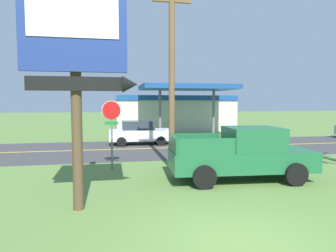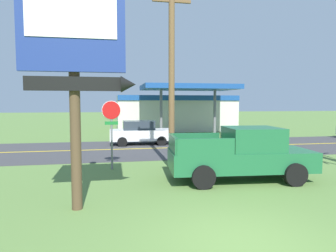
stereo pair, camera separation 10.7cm
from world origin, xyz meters
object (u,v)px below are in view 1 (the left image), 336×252
object	(u,v)px
gas_station	(174,112)
pickup_green_parked_on_lawn	(242,154)
utility_pole	(172,64)
car_white_near_lane	(140,133)
motel_sign	(77,47)
stop_sign	(112,122)

from	to	relation	value
gas_station	pickup_green_parked_on_lawn	size ratio (longest dim) A/B	2.25
utility_pole	car_white_near_lane	world-z (taller)	utility_pole
pickup_green_parked_on_lawn	car_white_near_lane	size ratio (longest dim) A/B	1.27
motel_sign	car_white_near_lane	world-z (taller)	motel_sign
motel_sign	car_white_near_lane	size ratio (longest dim) A/B	1.52
motel_sign	stop_sign	world-z (taller)	motel_sign
gas_station	pickup_green_parked_on_lawn	bearing A→B (deg)	-95.05
motel_sign	utility_pole	distance (m)	5.84
pickup_green_parked_on_lawn	utility_pole	bearing A→B (deg)	130.49
motel_sign	gas_station	distance (m)	24.12
car_white_near_lane	pickup_green_parked_on_lawn	bearing A→B (deg)	-74.65
gas_station	utility_pole	bearing A→B (deg)	-102.38
motel_sign	stop_sign	bearing A→B (deg)	79.96
utility_pole	pickup_green_parked_on_lawn	bearing A→B (deg)	-49.51
motel_sign	stop_sign	xyz separation A→B (m)	(0.87, 4.91, -2.25)
stop_sign	motel_sign	bearing A→B (deg)	-100.04
motel_sign	utility_pole	xyz separation A→B (m)	(3.45, 4.71, 0.24)
stop_sign	car_white_near_lane	distance (m)	7.83
stop_sign	gas_station	distance (m)	19.08
utility_pole	pickup_green_parked_on_lawn	world-z (taller)	utility_pole
motel_sign	utility_pole	bearing A→B (deg)	53.81
motel_sign	pickup_green_parked_on_lawn	bearing A→B (deg)	21.33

